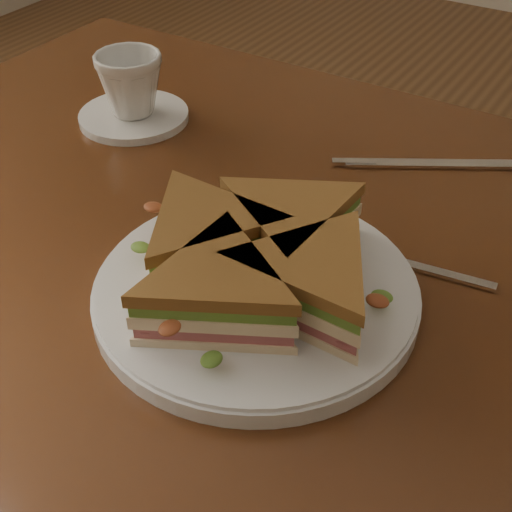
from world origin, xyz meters
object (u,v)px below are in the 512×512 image
object	(u,v)px
plate	(256,293)
spoon	(354,249)
sandwich_wedges	(256,261)
coffee_cup	(130,84)
knife	(419,164)
saucer	(134,116)
table	(293,333)

from	to	relation	value
plate	spoon	size ratio (longest dim) A/B	1.59
sandwich_wedges	coffee_cup	xyz separation A→B (m)	(-0.32, 0.21, 0.00)
plate	coffee_cup	distance (m)	0.38
knife	saucer	size ratio (longest dim) A/B	1.37
saucer	knife	bearing A→B (deg)	13.66
plate	sandwich_wedges	xyz separation A→B (m)	(-0.00, 0.00, 0.04)
sandwich_wedges	coffee_cup	distance (m)	0.38
sandwich_wedges	saucer	bearing A→B (deg)	146.28
table	coffee_cup	size ratio (longest dim) A/B	14.38
saucer	spoon	bearing A→B (deg)	-15.75
sandwich_wedges	spoon	xyz separation A→B (m)	(0.04, 0.11, -0.04)
table	spoon	distance (m)	0.12
plate	spoon	bearing A→B (deg)	67.87
knife	saucer	xyz separation A→B (m)	(-0.35, -0.09, 0.00)
spoon	saucer	xyz separation A→B (m)	(-0.36, 0.10, 0.00)
spoon	saucer	bearing A→B (deg)	156.86
saucer	plate	bearing A→B (deg)	-33.72
sandwich_wedges	knife	bearing A→B (deg)	82.80
sandwich_wedges	coffee_cup	world-z (taller)	coffee_cup
table	spoon	xyz separation A→B (m)	(0.04, 0.04, 0.10)
knife	saucer	distance (m)	0.36
sandwich_wedges	coffee_cup	bearing A→B (deg)	146.28
knife	coffee_cup	xyz separation A→B (m)	(-0.35, -0.09, 0.05)
spoon	coffee_cup	size ratio (longest dim) A/B	2.20
spoon	saucer	world-z (taller)	same
table	knife	distance (m)	0.25
table	sandwich_wedges	distance (m)	0.16
knife	coffee_cup	bearing A→B (deg)	162.94
plate	sandwich_wedges	world-z (taller)	sandwich_wedges
plate	saucer	world-z (taller)	plate
table	coffee_cup	bearing A→B (deg)	156.03
spoon	saucer	distance (m)	0.37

